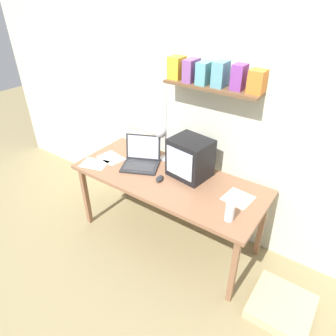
{
  "coord_description": "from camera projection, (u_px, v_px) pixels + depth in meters",
  "views": [
    {
      "loc": [
        1.29,
        -1.85,
        2.25
      ],
      "look_at": [
        0.0,
        0.0,
        0.83
      ],
      "focal_mm": 32.0,
      "sensor_mm": 36.0,
      "label": 1
    }
  ],
  "objects": [
    {
      "name": "computer_mouse",
      "position": [
        160.0,
        178.0,
        2.67
      ],
      "size": [
        0.09,
        0.12,
        0.03
      ],
      "rotation": [
        0.0,
        0.0,
        0.29
      ],
      "color": "#232326",
      "rests_on": "corner_desk"
    },
    {
      "name": "corner_desk",
      "position": [
        168.0,
        183.0,
        2.74
      ],
      "size": [
        1.78,
        0.74,
        0.73
      ],
      "color": "#8D5F43",
      "rests_on": "ground_plane"
    },
    {
      "name": "floor_cushion",
      "position": [
        281.0,
        306.0,
        2.38
      ],
      "size": [
        0.47,
        0.47,
        0.09
      ],
      "color": "tan",
      "rests_on": "ground_plane"
    },
    {
      "name": "crt_monitor",
      "position": [
        190.0,
        158.0,
        2.65
      ],
      "size": [
        0.38,
        0.34,
        0.36
      ],
      "rotation": [
        0.0,
        0.0,
        -0.14
      ],
      "color": "black",
      "rests_on": "corner_desk"
    },
    {
      "name": "back_wall",
      "position": [
        196.0,
        103.0,
        2.71
      ],
      "size": [
        5.6,
        0.24,
        2.6
      ],
      "color": "beige",
      "rests_on": "ground_plane"
    },
    {
      "name": "open_notebook",
      "position": [
        94.0,
        164.0,
        2.91
      ],
      "size": [
        0.29,
        0.25,
        0.0
      ],
      "rotation": [
        0.0,
        0.0,
        0.31
      ],
      "color": "white",
      "rests_on": "corner_desk"
    },
    {
      "name": "desk_lamp",
      "position": [
        161.0,
        135.0,
        2.8
      ],
      "size": [
        0.13,
        0.18,
        0.38
      ],
      "rotation": [
        0.0,
        0.0,
        -0.17
      ],
      "color": "silver",
      "rests_on": "corner_desk"
    },
    {
      "name": "juice_glass",
      "position": [
        230.0,
        213.0,
        2.2
      ],
      "size": [
        0.07,
        0.07,
        0.14
      ],
      "color": "white",
      "rests_on": "corner_desk"
    },
    {
      "name": "ground_plane",
      "position": [
        168.0,
        236.0,
        3.1
      ],
      "size": [
        12.0,
        12.0,
        0.0
      ],
      "primitive_type": "plane",
      "color": "#908158"
    },
    {
      "name": "laptop",
      "position": [
        141.0,
        158.0,
        2.87
      ],
      "size": [
        0.43,
        0.41,
        0.26
      ],
      "rotation": [
        0.0,
        0.0,
        0.44
      ],
      "color": "#232326",
      "rests_on": "corner_desk"
    },
    {
      "name": "loose_paper_near_monitor",
      "position": [
        238.0,
        198.0,
        2.45
      ],
      "size": [
        0.24,
        0.23,
        0.0
      ],
      "rotation": [
        0.0,
        0.0,
        -0.1
      ],
      "color": "white",
      "rests_on": "corner_desk"
    },
    {
      "name": "printed_handout",
      "position": [
        111.0,
        158.0,
        3.0
      ],
      "size": [
        0.29,
        0.23,
        0.0
      ],
      "rotation": [
        0.0,
        0.0,
        -0.17
      ],
      "color": "white",
      "rests_on": "corner_desk"
    }
  ]
}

